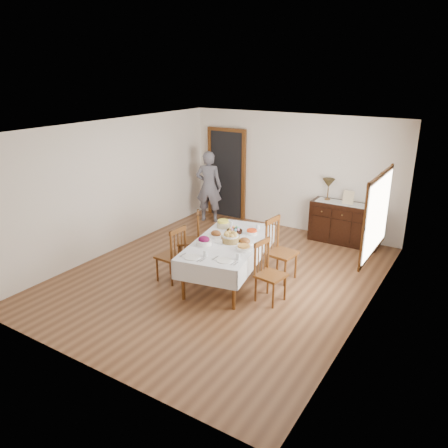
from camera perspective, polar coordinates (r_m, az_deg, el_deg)
The scene contains 26 objects.
ground at distance 7.85m, azimuth -0.39°, elevation -6.76°, with size 6.00×6.00×0.00m, color brown.
room_shell at distance 7.69m, azimuth 0.35°, elevation 5.73°, with size 5.02×6.02×2.65m.
dining_table at distance 7.44m, azimuth 0.57°, elevation -2.84°, with size 1.47×2.29×0.73m.
chair_left_near at distance 7.52m, azimuth -6.73°, elevation -3.89°, with size 0.44×0.44×1.00m.
chair_left_far at distance 8.16m, azimuth -4.31°, elevation -1.83°, with size 0.58×0.58×1.01m.
chair_right_near at distance 6.90m, azimuth 5.80°, elevation -6.15°, with size 0.47×0.47×0.99m.
chair_right_far at distance 7.59m, azimuth 7.21°, elevation -3.26°, with size 0.50×0.50×1.09m.
sideboard at distance 9.49m, azimuth 15.53°, elevation 0.10°, with size 1.44×0.52×0.86m.
person at distance 10.38m, azimuth -2.01°, elevation 5.21°, with size 0.57×0.36×1.81m, color slate.
bread_basket at distance 7.34m, azimuth 0.86°, elevation -1.79°, with size 0.32×0.32×0.18m.
egg_basket at distance 7.77m, azimuth 1.37°, elevation -0.88°, with size 0.28×0.28×0.10m.
ham_platter_a at distance 7.64m, azimuth -1.06°, elevation -1.31°, with size 0.33×0.33×0.11m.
ham_platter_b at distance 7.31m, azimuth 2.72°, elevation -2.29°, with size 0.31×0.31×0.11m.
beet_bowl at distance 7.23m, azimuth -2.64°, elevation -2.26°, with size 0.26×0.26×0.15m.
carrot_bowl at distance 7.71m, azimuth 3.65°, elevation -1.05°, with size 0.20×0.20×0.08m.
pineapple_bowl at distance 8.02m, azimuth -0.10°, elevation 0.01°, with size 0.24×0.24×0.14m.
casserole_dish at distance 7.04m, azimuth 2.60°, elevation -3.12°, with size 0.26×0.26×0.08m.
butter_dish at distance 7.31m, azimuth -0.65°, elevation -2.22°, with size 0.15×0.11×0.07m.
setting_left at distance 6.79m, azimuth -3.65°, elevation -4.17°, with size 0.44×0.31×0.10m.
setting_right at distance 6.66m, azimuth 0.66°, elevation -4.60°, with size 0.44×0.31×0.10m.
glass_far_a at distance 8.07m, azimuth 0.98°, elevation 0.04°, with size 0.07×0.07×0.10m.
glass_far_b at distance 7.97m, azimuth 4.47°, elevation -0.31°, with size 0.07×0.07×0.09m.
runner at distance 9.33m, azimuth 15.85°, elevation 2.56°, with size 1.30×0.35×0.01m.
table_lamp at distance 9.42m, azimuth 13.50°, elevation 5.14°, with size 0.26×0.26×0.46m.
picture_frame at distance 9.28m, azimuth 15.94°, elevation 3.32°, with size 0.22×0.08×0.28m.
deco_bowl at distance 9.21m, azimuth 18.54°, elevation 2.21°, with size 0.20×0.20×0.06m.
Camera 1 is at (3.77, -5.94, 3.48)m, focal length 35.00 mm.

